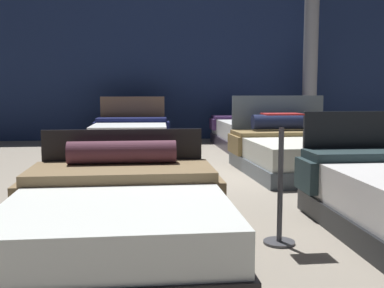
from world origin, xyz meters
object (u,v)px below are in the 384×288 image
Objects in this scene: bed_5 at (253,133)px; price_sign at (280,195)px; bed_2 at (130,162)px; bed_0 at (120,213)px; bed_3 at (300,153)px; support_pillar at (310,64)px; bed_4 at (130,135)px.

bed_5 is 6.08m from price_sign.
bed_2 is 3.15m from price_sign.
bed_5 is (2.46, 5.83, 0.03)m from bed_0.
bed_5 is (0.06, 2.97, 0.01)m from bed_3.
bed_3 is 2.18× the size of price_sign.
bed_0 is at bearing -120.34° from support_pillar.
bed_5 is at bearing 66.90° from bed_0.
price_sign is (1.19, -2.92, 0.19)m from bed_2.
bed_2 is (0.02, 2.80, -0.05)m from bed_0.
bed_0 is 1.00× the size of bed_5.
bed_5 is (2.44, 3.03, 0.08)m from bed_2.
price_sign is 0.28× the size of support_pillar.
bed_0 is 8.13m from support_pillar.
bed_3 is 3.20m from price_sign.
price_sign is (-1.26, -5.94, 0.11)m from bed_5.
support_pillar is (4.06, 1.10, 1.48)m from bed_4.
bed_2 is at bearing -129.49° from bed_5.
bed_3 is at bearing -1.78° from bed_2.
bed_3 is at bearing -111.98° from support_pillar.
support_pillar reaches higher than bed_3.
price_sign reaches higher than bed_2.
bed_5 is at bearing 78.04° from price_sign.
bed_4 is 1.99× the size of price_sign.
bed_4 reaches higher than bed_0.
bed_2 is at bearing 112.14° from price_sign.
bed_4 is 4.46m from support_pillar.
bed_4 is at bearing -164.89° from support_pillar.
bed_2 is 2.39m from bed_3.
bed_0 is 0.98× the size of bed_2.
bed_2 is 5.94m from support_pillar.
price_sign is (1.20, -0.12, 0.14)m from bed_0.
bed_0 is 0.60× the size of support_pillar.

